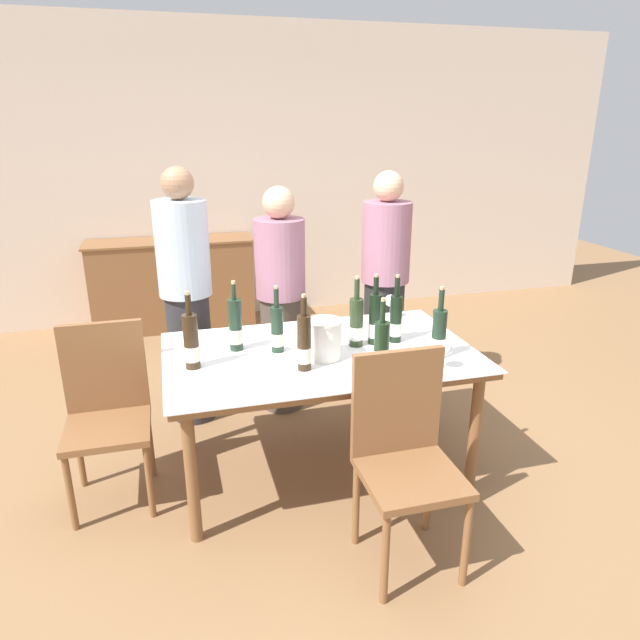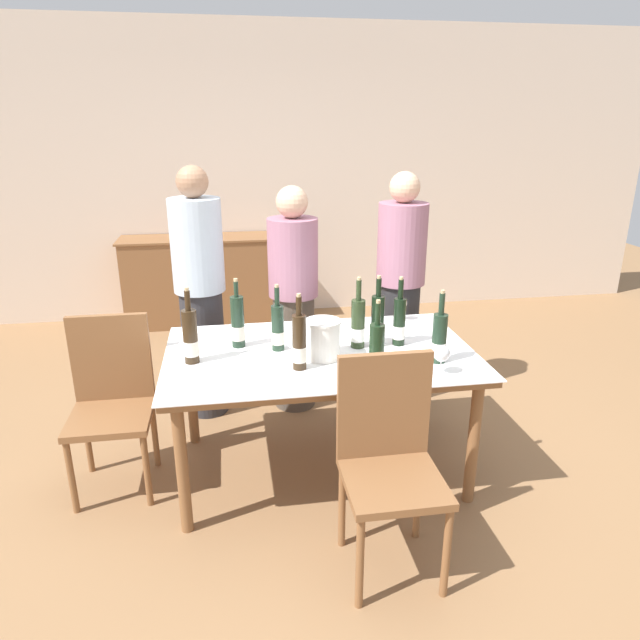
{
  "view_description": "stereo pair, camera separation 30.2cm",
  "coord_description": "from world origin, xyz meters",
  "px_view_note": "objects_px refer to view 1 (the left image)",
  "views": [
    {
      "loc": [
        -0.75,
        -2.75,
        1.92
      ],
      "look_at": [
        0.0,
        0.0,
        0.92
      ],
      "focal_mm": 32.0,
      "sensor_mm": 36.0,
      "label": 1
    },
    {
      "loc": [
        -0.46,
        -2.81,
        1.92
      ],
      "look_at": [
        0.0,
        0.0,
        0.92
      ],
      "focal_mm": 32.0,
      "sensor_mm": 36.0,
      "label": 2
    }
  ],
  "objects_px": {
    "wine_bottle_3": "(356,323)",
    "chair_left_end": "(107,404)",
    "wine_bottle_1": "(439,334)",
    "chair_near_front": "(404,447)",
    "wine_glass_1": "(391,302)",
    "person_host": "(187,300)",
    "wine_bottle_6": "(236,326)",
    "wine_bottle_0": "(191,343)",
    "wine_bottle_5": "(382,347)",
    "wine_bottle_2": "(277,330)",
    "sideboard_cabinet": "(173,284)",
    "ice_bucket": "(324,338)",
    "dining_table": "(320,363)",
    "wine_bottle_4": "(396,319)",
    "wine_bottle_8": "(375,320)",
    "wine_glass_2": "(444,349)",
    "person_guest_right": "(384,289)",
    "wine_glass_0": "(295,342)",
    "wine_bottle_7": "(304,344)",
    "person_guest_left": "(281,303)"
  },
  "relations": [
    {
      "from": "wine_bottle_3",
      "to": "chair_left_end",
      "type": "distance_m",
      "value": 1.38
    },
    {
      "from": "wine_bottle_1",
      "to": "chair_near_front",
      "type": "xyz_separation_m",
      "value": [
        -0.4,
        -0.5,
        -0.31
      ]
    },
    {
      "from": "wine_glass_1",
      "to": "chair_near_front",
      "type": "xyz_separation_m",
      "value": [
        -0.39,
        -1.16,
        -0.29
      ]
    },
    {
      "from": "person_host",
      "to": "wine_bottle_6",
      "type": "bearing_deg",
      "value": -71.64
    },
    {
      "from": "wine_bottle_0",
      "to": "wine_bottle_6",
      "type": "xyz_separation_m",
      "value": [
        0.24,
        0.18,
        -0.0
      ]
    },
    {
      "from": "wine_bottle_5",
      "to": "wine_bottle_2",
      "type": "bearing_deg",
      "value": 140.21
    },
    {
      "from": "wine_bottle_5",
      "to": "wine_glass_1",
      "type": "height_order",
      "value": "wine_bottle_5"
    },
    {
      "from": "wine_bottle_6",
      "to": "sideboard_cabinet",
      "type": "bearing_deg",
      "value": 96.47
    },
    {
      "from": "ice_bucket",
      "to": "wine_bottle_6",
      "type": "xyz_separation_m",
      "value": [
        -0.43,
        0.23,
        0.02
      ]
    },
    {
      "from": "wine_bottle_6",
      "to": "chair_near_front",
      "type": "xyz_separation_m",
      "value": [
        0.61,
        -0.88,
        -0.32
      ]
    },
    {
      "from": "dining_table",
      "to": "chair_near_front",
      "type": "xyz_separation_m",
      "value": [
        0.18,
        -0.74,
        -0.11
      ]
    },
    {
      "from": "wine_bottle_5",
      "to": "wine_bottle_1",
      "type": "bearing_deg",
      "value": 12.77
    },
    {
      "from": "wine_bottle_4",
      "to": "wine_bottle_5",
      "type": "distance_m",
      "value": 0.41
    },
    {
      "from": "wine_bottle_0",
      "to": "wine_bottle_8",
      "type": "bearing_deg",
      "value": 4.06
    },
    {
      "from": "sideboard_cabinet",
      "to": "wine_glass_1",
      "type": "relative_size",
      "value": 10.18
    },
    {
      "from": "person_host",
      "to": "sideboard_cabinet",
      "type": "bearing_deg",
      "value": 91.95
    },
    {
      "from": "ice_bucket",
      "to": "wine_bottle_1",
      "type": "distance_m",
      "value": 0.6
    },
    {
      "from": "ice_bucket",
      "to": "chair_near_front",
      "type": "distance_m",
      "value": 0.73
    },
    {
      "from": "wine_bottle_2",
      "to": "wine_bottle_4",
      "type": "relative_size",
      "value": 0.95
    },
    {
      "from": "wine_bottle_3",
      "to": "wine_bottle_8",
      "type": "xyz_separation_m",
      "value": [
        0.11,
        0.0,
        0.01
      ]
    },
    {
      "from": "sideboard_cabinet",
      "to": "wine_glass_1",
      "type": "distance_m",
      "value": 2.66
    },
    {
      "from": "ice_bucket",
      "to": "wine_bottle_8",
      "type": "height_order",
      "value": "wine_bottle_8"
    },
    {
      "from": "chair_left_end",
      "to": "person_host",
      "type": "distance_m",
      "value": 0.92
    },
    {
      "from": "wine_bottle_2",
      "to": "wine_glass_2",
      "type": "distance_m",
      "value": 0.88
    },
    {
      "from": "wine_bottle_0",
      "to": "person_guest_right",
      "type": "relative_size",
      "value": 0.25
    },
    {
      "from": "dining_table",
      "to": "chair_left_end",
      "type": "bearing_deg",
      "value": 175.38
    },
    {
      "from": "wine_bottle_3",
      "to": "wine_glass_1",
      "type": "bearing_deg",
      "value": 47.14
    },
    {
      "from": "wine_bottle_8",
      "to": "wine_glass_1",
      "type": "distance_m",
      "value": 0.46
    },
    {
      "from": "ice_bucket",
      "to": "wine_glass_0",
      "type": "bearing_deg",
      "value": 174.22
    },
    {
      "from": "wine_bottle_8",
      "to": "wine_glass_0",
      "type": "bearing_deg",
      "value": -167.27
    },
    {
      "from": "dining_table",
      "to": "wine_bottle_1",
      "type": "bearing_deg",
      "value": -21.86
    },
    {
      "from": "ice_bucket",
      "to": "sideboard_cabinet",
      "type": "bearing_deg",
      "value": 104.41
    },
    {
      "from": "wine_bottle_0",
      "to": "wine_bottle_4",
      "type": "distance_m",
      "value": 1.12
    },
    {
      "from": "wine_bottle_0",
      "to": "wine_glass_1",
      "type": "xyz_separation_m",
      "value": [
        1.25,
        0.46,
        -0.03
      ]
    },
    {
      "from": "wine_bottle_7",
      "to": "wine_bottle_8",
      "type": "xyz_separation_m",
      "value": [
        0.46,
        0.24,
        0.0
      ]
    },
    {
      "from": "wine_glass_0",
      "to": "chair_left_end",
      "type": "height_order",
      "value": "chair_left_end"
    },
    {
      "from": "wine_bottle_4",
      "to": "person_host",
      "type": "relative_size",
      "value": 0.23
    },
    {
      "from": "wine_bottle_5",
      "to": "wine_bottle_3",
      "type": "bearing_deg",
      "value": 92.58
    },
    {
      "from": "wine_bottle_2",
      "to": "ice_bucket",
      "type": "bearing_deg",
      "value": -35.13
    },
    {
      "from": "wine_bottle_6",
      "to": "chair_left_end",
      "type": "height_order",
      "value": "wine_bottle_6"
    },
    {
      "from": "person_host",
      "to": "person_guest_left",
      "type": "height_order",
      "value": "person_host"
    },
    {
      "from": "wine_bottle_3",
      "to": "person_host",
      "type": "bearing_deg",
      "value": 137.63
    },
    {
      "from": "person_host",
      "to": "person_guest_right",
      "type": "relative_size",
      "value": 1.03
    },
    {
      "from": "person_host",
      "to": "person_guest_right",
      "type": "xyz_separation_m",
      "value": [
        1.34,
        -0.02,
        -0.03
      ]
    },
    {
      "from": "wine_bottle_3",
      "to": "wine_bottle_4",
      "type": "distance_m",
      "value": 0.23
    },
    {
      "from": "chair_near_front",
      "to": "person_guest_left",
      "type": "height_order",
      "value": "person_guest_left"
    },
    {
      "from": "wine_bottle_1",
      "to": "wine_glass_2",
      "type": "height_order",
      "value": "wine_bottle_1"
    },
    {
      "from": "dining_table",
      "to": "wine_bottle_7",
      "type": "relative_size",
      "value": 4.21
    },
    {
      "from": "wine_bottle_1",
      "to": "wine_glass_0",
      "type": "height_order",
      "value": "wine_bottle_1"
    },
    {
      "from": "wine_bottle_3",
      "to": "wine_bottle_5",
      "type": "height_order",
      "value": "wine_bottle_3"
    }
  ]
}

